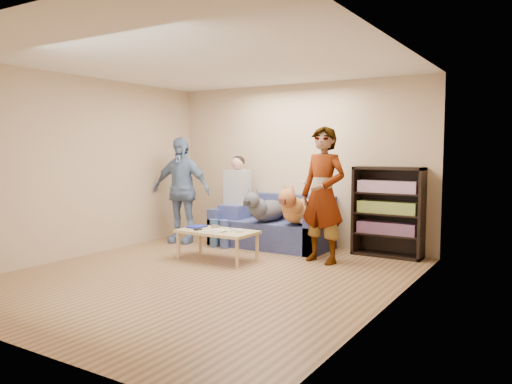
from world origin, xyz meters
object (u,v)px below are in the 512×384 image
Objects in this scene: sofa at (272,229)px; person_standing_left at (181,190)px; notebook_blue at (197,227)px; camera_silver at (215,227)px; dog_tan at (299,209)px; bookshelf at (388,210)px; coffee_table at (217,234)px; person_seated at (234,197)px; dog_gray at (265,209)px; person_standing_right at (323,195)px.

person_standing_left is at bearing -161.13° from sofa.
camera_silver is at bearing 14.04° from notebook_blue.
bookshelf is at bearing 17.89° from dog_tan.
coffee_table is (0.40, -0.05, -0.06)m from notebook_blue.
person_seated is (-0.65, -0.13, 0.49)m from sofa.
dog_gray is at bearing -172.95° from dog_tan.
notebook_blue is at bearing -49.59° from person_standing_left.
bookshelf is (2.45, 0.36, -0.09)m from person_seated.
person_standing_left reaches higher than bookshelf.
sofa reaches higher than notebook_blue.
person_standing_left is 1.65m from sofa.
bookshelf is at bearing 64.66° from person_standing_right.
dog_tan is (0.56, -0.17, 0.37)m from sofa.
dog_gray is (0.66, -0.11, -0.15)m from person_seated.
person_seated is (-0.09, 1.09, 0.34)m from notebook_blue.
person_seated is 1.25× the size of dog_tan.
coffee_table is at bearing -97.05° from sofa.
sofa is at bearing 82.95° from coffee_table.
person_standing_left is at bearing 149.47° from coffee_table.
person_seated is at bearing 13.59° from person_standing_left.
person_standing_right is 7.16× the size of notebook_blue.
person_standing_right reaches higher than coffee_table.
notebook_blue is 0.29m from camera_silver.
dog_gray reaches higher than camera_silver.
person_standing_left reaches higher than coffee_table.
person_standing_right reaches higher than dog_gray.
person_standing_right is 1.88m from notebook_blue.
person_seated is at bearing 176.08° from person_standing_right.
person_standing_right is 1.06× the size of person_standing_left.
person_seated reaches higher than camera_silver.
person_standing_left reaches higher than notebook_blue.
sofa is 0.41m from dog_gray.
person_standing_left is 1.49× the size of dog_tan.
notebook_blue is 0.18× the size of person_seated.
sofa is at bearing -172.60° from bookshelf.
sofa is 0.69m from dog_tan.
camera_silver is 0.07× the size of person_seated.
person_standing_right is 1.57m from coffee_table.
coffee_table is at bearing -142.42° from person_standing_right.
person_seated reaches higher than dog_gray.
sofa is (1.46, 0.50, -0.59)m from person_standing_left.
dog_gray is at bearing -86.95° from sofa.
dog_tan is at bearing -16.62° from sofa.
sofa is at bearing 76.45° from camera_silver.
person_standing_left is at bearing 151.27° from camera_silver.
dog_gray reaches higher than notebook_blue.
coffee_table is at bearing -66.65° from person_seated.
notebook_blue is 1.15m from person_seated.
dog_gray is at bearing 80.70° from coffee_table.
person_standing_right is 1.25m from dog_gray.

